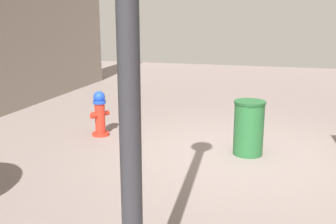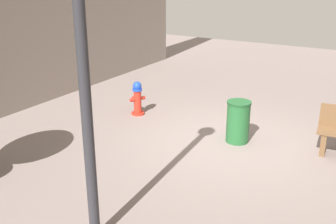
% 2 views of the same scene
% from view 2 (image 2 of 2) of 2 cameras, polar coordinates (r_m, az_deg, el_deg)
% --- Properties ---
extents(ground_plane, '(23.40, 23.40, 0.00)m').
position_cam_2_polar(ground_plane, '(8.42, 8.89, -4.36)').
color(ground_plane, gray).
extents(fire_hydrant, '(0.38, 0.40, 0.83)m').
position_cam_2_polar(fire_hydrant, '(9.82, -4.38, 1.98)').
color(fire_hydrant, red).
rests_on(fire_hydrant, ground_plane).
extents(street_lamp, '(0.36, 0.36, 4.30)m').
position_cam_2_polar(street_lamp, '(4.65, -12.22, 9.91)').
color(street_lamp, '#2D2D33').
rests_on(street_lamp, ground_plane).
extents(trash_bin, '(0.50, 0.50, 0.87)m').
position_cam_2_polar(trash_bin, '(8.35, 9.92, -1.35)').
color(trash_bin, '#266633').
rests_on(trash_bin, ground_plane).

